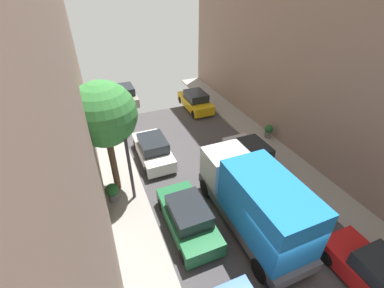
# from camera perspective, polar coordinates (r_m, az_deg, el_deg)

# --- Properties ---
(ground) EXTENTS (32.00, 32.00, 0.00)m
(ground) POSITION_cam_1_polar(r_m,az_deg,el_deg) (12.35, 18.46, -24.16)
(ground) COLOR #423F42
(sidewalk_right) EXTENTS (2.00, 44.00, 0.15)m
(sidewalk_right) POSITION_cam_1_polar(r_m,az_deg,el_deg) (15.26, 33.75, -14.98)
(sidewalk_right) COLOR gray
(sidewalk_right) RESTS_ON ground
(parked_car_left_2) EXTENTS (1.78, 4.20, 1.57)m
(parked_car_left_2) POSITION_cam_1_polar(r_m,az_deg,el_deg) (12.44, -0.89, -15.65)
(parked_car_left_2) COLOR #1E6638
(parked_car_left_2) RESTS_ON ground
(parked_car_left_3) EXTENTS (1.78, 4.20, 1.57)m
(parked_car_left_3) POSITION_cam_1_polar(r_m,az_deg,el_deg) (16.75, -8.46, -1.20)
(parked_car_left_3) COLOR white
(parked_car_left_3) RESTS_ON ground
(parked_car_left_4) EXTENTS (1.78, 4.20, 1.57)m
(parked_car_left_4) POSITION_cam_1_polar(r_m,az_deg,el_deg) (25.14, -14.36, 10.30)
(parked_car_left_4) COLOR gray
(parked_car_left_4) RESTS_ON ground
(parked_car_right_0) EXTENTS (1.78, 4.20, 1.57)m
(parked_car_right_0) POSITION_cam_1_polar(r_m,az_deg,el_deg) (12.76, 35.77, -22.85)
(parked_car_right_0) COLOR red
(parked_car_right_0) RESTS_ON ground
(parked_car_right_1) EXTENTS (1.78, 4.20, 1.57)m
(parked_car_right_1) POSITION_cam_1_polar(r_m,az_deg,el_deg) (16.49, 12.73, -2.35)
(parked_car_right_1) COLOR silver
(parked_car_right_1) RESTS_ON ground
(parked_car_right_2) EXTENTS (1.78, 4.20, 1.57)m
(parked_car_right_2) POSITION_cam_1_polar(r_m,az_deg,el_deg) (23.09, 0.75, 9.28)
(parked_car_right_2) COLOR gold
(parked_car_right_2) RESTS_ON ground
(delivery_truck) EXTENTS (2.26, 6.60, 3.38)m
(delivery_truck) POSITION_cam_1_polar(r_m,az_deg,el_deg) (11.99, 13.41, -11.75)
(delivery_truck) COLOR #4C4C51
(delivery_truck) RESTS_ON ground
(street_tree_0) EXTENTS (3.11, 3.11, 6.06)m
(street_tree_0) POSITION_cam_1_polar(r_m,az_deg,el_deg) (12.74, -18.65, 6.01)
(street_tree_0) COLOR brown
(street_tree_0) RESTS_ON sidewalk_left
(potted_plant_0) EXTENTS (0.57, 0.57, 0.96)m
(potted_plant_0) POSITION_cam_1_polar(r_m,az_deg,el_deg) (19.42, 16.27, 2.77)
(potted_plant_0) COLOR slate
(potted_plant_0) RESTS_ON sidewalk_right
(potted_plant_1) EXTENTS (0.63, 0.63, 0.89)m
(potted_plant_1) POSITION_cam_1_polar(r_m,az_deg,el_deg) (20.17, -19.60, 3.22)
(potted_plant_1) COLOR brown
(potted_plant_1) RESTS_ON sidewalk_left
(potted_plant_3) EXTENTS (0.67, 0.67, 1.00)m
(potted_plant_3) POSITION_cam_1_polar(r_m,az_deg,el_deg) (14.23, -16.90, -9.85)
(potted_plant_3) COLOR slate
(potted_plant_3) RESTS_ON sidewalk_left
(lamp_post) EXTENTS (0.44, 0.44, 4.97)m
(lamp_post) POSITION_cam_1_polar(r_m,az_deg,el_deg) (12.44, -14.12, -0.06)
(lamp_post) COLOR #333338
(lamp_post) RESTS_ON sidewalk_left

